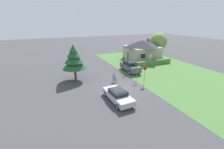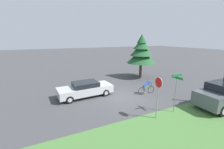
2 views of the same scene
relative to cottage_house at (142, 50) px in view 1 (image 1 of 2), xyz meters
The scene contains 12 objects.
ground_plane 17.64m from the cottage_house, 133.28° to the right, with size 140.00×140.00×0.00m, color #424244.
grass_verge_right 9.06m from the cottage_house, 93.94° to the right, with size 16.00×36.00×0.01m, color #477538.
cottage_house is the anchor object (origin of this frame).
hedge_row 5.41m from the cottage_house, 98.69° to the right, with size 9.21×0.90×0.99m, color #4C7A3D.
sedan_left_lane 20.80m from the cottage_house, 131.18° to the right, with size 2.11×4.80×1.32m.
cyclist 15.76m from the cottage_house, 138.51° to the right, with size 0.44×1.74×1.43m.
parked_suv_right 9.93m from the cottage_house, 135.68° to the right, with size 2.09×4.81×1.90m.
stop_sign 14.91m from the cottage_house, 122.28° to the right, with size 0.67×0.08×2.74m.
street_lamp 9.87m from the cottage_house, 138.56° to the right, with size 0.31×0.31×4.02m.
street_name_sign 13.56m from the cottage_house, 126.65° to the right, with size 0.90×0.90×2.72m.
conifer_tall_near 18.45m from the cottage_house, 157.06° to the right, with size 3.64×3.64×5.56m.
deciduous_tree_right 5.55m from the cottage_house, ahead, with size 4.17×4.17×5.91m.
Camera 1 is at (-8.38, -16.74, 8.84)m, focal length 24.00 mm.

